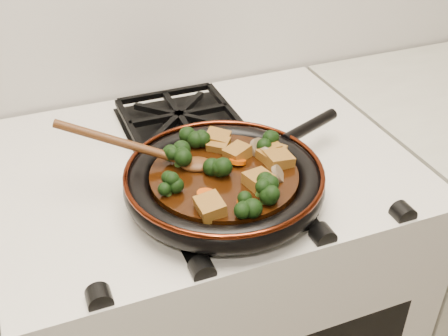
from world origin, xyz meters
name	(u,v)px	position (x,y,z in m)	size (l,w,h in m)	color
stove	(206,318)	(0.00, 1.69, 0.45)	(0.76, 0.60, 0.90)	beige
burner_grate_front	(230,195)	(0.00, 1.55, 0.91)	(0.23, 0.23, 0.03)	black
burner_grate_back	(179,119)	(0.00, 1.83, 0.91)	(0.23, 0.23, 0.03)	black
skillet	(225,180)	(-0.01, 1.55, 0.94)	(0.44, 0.33, 0.05)	black
braising_sauce	(224,178)	(-0.01, 1.55, 0.95)	(0.25, 0.25, 0.02)	black
tofu_cube_0	(278,160)	(0.09, 1.55, 0.97)	(0.04, 0.04, 0.02)	brown
tofu_cube_1	(268,149)	(0.08, 1.58, 0.97)	(0.04, 0.04, 0.02)	brown
tofu_cube_2	(270,156)	(0.08, 1.56, 0.97)	(0.03, 0.04, 0.02)	brown
tofu_cube_3	(210,207)	(-0.06, 1.47, 0.97)	(0.04, 0.04, 0.02)	brown
tofu_cube_4	(219,145)	(0.01, 1.63, 0.97)	(0.03, 0.04, 0.02)	brown
tofu_cube_5	(237,153)	(0.03, 1.59, 0.97)	(0.04, 0.03, 0.02)	brown
tofu_cube_6	(258,180)	(0.03, 1.51, 0.97)	(0.04, 0.04, 0.02)	brown
tofu_cube_7	(274,151)	(0.09, 1.57, 0.97)	(0.04, 0.03, 0.02)	brown
tofu_cube_8	(217,139)	(0.01, 1.64, 0.97)	(0.04, 0.04, 0.02)	brown
broccoli_floret_0	(264,197)	(0.02, 1.46, 0.97)	(0.06, 0.06, 0.05)	black
broccoli_floret_1	(194,139)	(-0.03, 1.65, 0.97)	(0.06, 0.06, 0.05)	black
broccoli_floret_2	(168,188)	(-0.11, 1.53, 0.97)	(0.05, 0.05, 0.05)	black
broccoli_floret_3	(245,206)	(-0.02, 1.45, 0.97)	(0.06, 0.06, 0.05)	black
broccoli_floret_4	(178,159)	(-0.07, 1.60, 0.97)	(0.06, 0.06, 0.06)	black
broccoli_floret_5	(260,189)	(0.02, 1.48, 0.97)	(0.06, 0.06, 0.06)	black
broccoli_floret_6	(219,168)	(-0.02, 1.56, 0.97)	(0.06, 0.06, 0.05)	black
broccoli_floret_7	(265,144)	(0.09, 1.60, 0.97)	(0.06, 0.06, 0.05)	black
carrot_coin_0	(237,155)	(0.03, 1.59, 0.96)	(0.03, 0.03, 0.01)	#BA4005
carrot_coin_1	(206,195)	(-0.06, 1.50, 0.96)	(0.03, 0.03, 0.01)	#BA4005
carrot_coin_2	(279,158)	(0.09, 1.55, 0.96)	(0.03, 0.03, 0.01)	#BA4005
carrot_coin_3	(238,162)	(0.02, 1.57, 0.96)	(0.03, 0.03, 0.01)	#BA4005
carrot_coin_4	(245,203)	(-0.01, 1.46, 0.96)	(0.03, 0.03, 0.01)	#BA4005
mushroom_slice_0	(278,174)	(0.07, 1.51, 0.97)	(0.03, 0.03, 0.01)	brown
mushroom_slice_1	(259,149)	(0.07, 1.59, 0.97)	(0.04, 0.04, 0.01)	brown
mushroom_slice_2	(266,153)	(0.08, 1.58, 0.97)	(0.03, 0.03, 0.01)	brown
wooden_spoon	(156,153)	(-0.10, 1.62, 0.98)	(0.15, 0.09, 0.24)	#47260F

